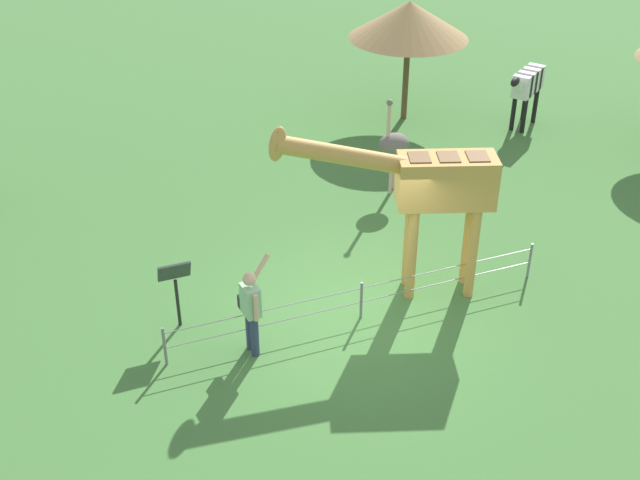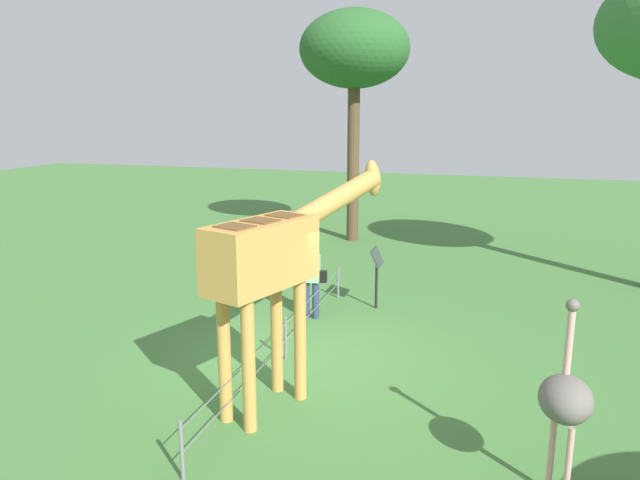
# 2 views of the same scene
# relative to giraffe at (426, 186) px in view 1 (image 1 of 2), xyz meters

# --- Properties ---
(ground_plane) EXTENTS (60.00, 60.00, 0.00)m
(ground_plane) POSITION_rel_giraffe_xyz_m (1.36, 0.21, -2.18)
(ground_plane) COLOR #427538
(giraffe) EXTENTS (3.90, 1.75, 3.38)m
(giraffe) POSITION_rel_giraffe_xyz_m (0.00, 0.00, 0.00)
(giraffe) COLOR #C69347
(giraffe) RESTS_ON ground_plane
(visitor) EXTENTS (0.58, 0.58, 1.75)m
(visitor) POSITION_rel_giraffe_xyz_m (3.42, 0.59, -1.28)
(visitor) COLOR navy
(visitor) RESTS_ON ground_plane
(zebra) EXTENTS (1.65, 1.28, 1.66)m
(zebra) POSITION_rel_giraffe_xyz_m (-6.07, -5.73, -1.02)
(zebra) COLOR black
(zebra) RESTS_ON ground_plane
(ostrich) EXTENTS (0.70, 0.56, 2.25)m
(ostrich) POSITION_rel_giraffe_xyz_m (-1.23, -3.71, -1.01)
(ostrich) COLOR #CC9E93
(ostrich) RESTS_ON ground_plane
(shade_hut_far) EXTENTS (3.13, 3.13, 3.19)m
(shade_hut_far) POSITION_rel_giraffe_xyz_m (-3.40, -7.43, 0.52)
(shade_hut_far) COLOR brown
(shade_hut_far) RESTS_ON ground_plane
(info_sign) EXTENTS (0.56, 0.21, 1.32)m
(info_sign) POSITION_rel_giraffe_xyz_m (4.41, -0.56, -1.24)
(info_sign) COLOR black
(info_sign) RESTS_ON ground_plane
(wire_fence) EXTENTS (7.05, 0.05, 0.75)m
(wire_fence) POSITION_rel_giraffe_xyz_m (1.36, 0.40, -1.78)
(wire_fence) COLOR slate
(wire_fence) RESTS_ON ground_plane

